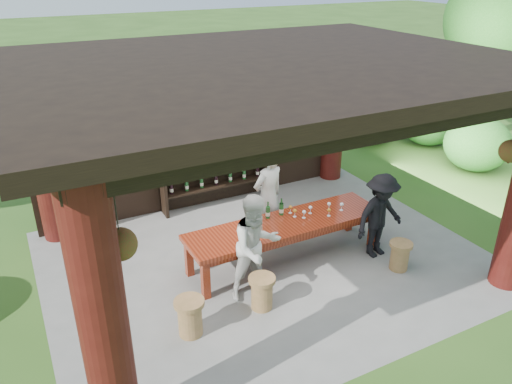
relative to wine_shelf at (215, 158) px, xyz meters
name	(u,v)px	position (x,y,z in m)	size (l,w,h in m)	color
ground	(266,259)	(-0.10, -2.45, -1.06)	(90.00, 90.00, 0.00)	#2D5119
pavilion	(255,138)	(-0.12, -2.02, 1.07)	(7.50, 6.00, 3.60)	slate
wine_shelf	(215,158)	(0.00, 0.00, 0.00)	(2.39, 0.36, 2.10)	black
tasting_table	(286,228)	(0.18, -2.61, -0.42)	(3.55, 0.95, 0.75)	#5B1B0D
stool_near_left	(262,292)	(-0.80, -3.59, -0.77)	(0.41, 0.41, 0.54)	brown
stool_near_right	(400,255)	(1.77, -3.75, -0.78)	(0.39, 0.39, 0.51)	brown
stool_far_left	(190,316)	(-1.97, -3.65, -0.76)	(0.43, 0.43, 0.57)	brown
host	(268,197)	(0.22, -1.90, -0.14)	(0.67, 0.44, 1.84)	beige
guest_woman	(256,247)	(-0.72, -3.25, -0.20)	(0.83, 0.65, 1.71)	beige
guest_man	(380,216)	(1.73, -3.20, -0.28)	(1.00, 0.58, 1.55)	black
table_bottles	(277,208)	(0.16, -2.33, -0.15)	(0.35, 0.09, 0.31)	#194C1E
table_glasses	(307,213)	(0.61, -2.60, -0.23)	(1.97, 0.56, 0.15)	silver
napkin_basket	(253,229)	(-0.49, -2.68, -0.24)	(0.26, 0.18, 0.14)	#BF6672
shrubs	(372,176)	(3.06, -1.39, -0.49)	(22.28, 8.46, 1.36)	#194C14
trees	(396,39)	(3.52, -1.14, 2.31)	(20.77, 11.58, 4.80)	#3F2819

